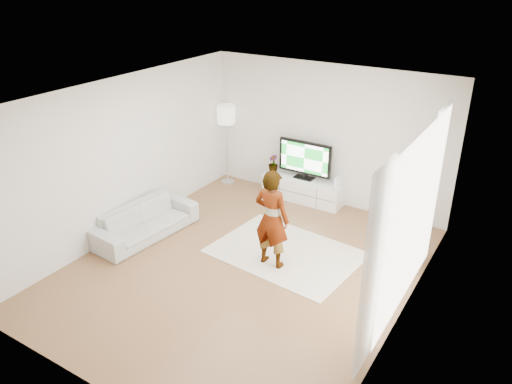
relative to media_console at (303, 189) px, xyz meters
The scene contains 17 objects.
floor 2.80m from the media_console, 82.70° to the right, with size 6.00×6.00×0.00m, color #986744.
ceiling 3.79m from the media_console, 82.70° to the right, with size 6.00×6.00×0.00m, color white.
wall_left 3.69m from the media_console, 127.82° to the right, with size 0.02×6.00×2.80m, color silver.
wall_right 4.14m from the media_console, 44.09° to the right, with size 0.02×6.00×2.80m, color silver.
wall_back 1.24m from the media_console, 33.59° to the left, with size 5.00×0.02×2.80m, color silver.
wall_front 5.89m from the media_console, 86.49° to the right, with size 5.00×0.02×2.80m, color silver.
window 3.95m from the media_console, 41.02° to the right, with size 0.01×2.60×2.50m, color white.
curtain_near 4.80m from the media_console, 53.82° to the right, with size 0.04×0.70×2.60m, color white.
curtain_far 3.19m from the media_console, 22.93° to the right, with size 0.04×0.70×2.60m, color white.
media_console is the anchor object (origin of this frame).
television 0.67m from the media_console, 90.00° to the left, with size 1.13×0.22×0.79m.
game_console 0.82m from the media_console, ahead, with size 0.07×0.16×0.21m.
potted_plant 0.83m from the media_console, behind, with size 0.21×0.21×0.37m, color #3F7238.
rug 2.15m from the media_console, 70.71° to the right, with size 2.38×1.71×0.01m, color #F1E5CE.
player 2.60m from the media_console, 74.68° to the right, with size 0.60×0.39×1.65m, color #334772.
sofa 3.30m from the media_console, 121.47° to the right, with size 1.96×0.77×0.57m, color beige.
floor_lamp 2.23m from the media_console, behind, with size 0.39×0.39×1.75m.
Camera 1 is at (3.76, -5.68, 4.50)m, focal length 35.00 mm.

